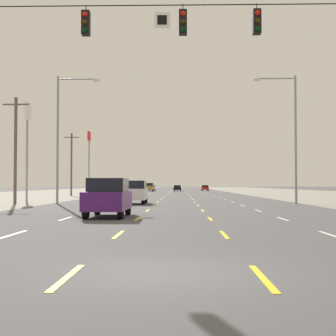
# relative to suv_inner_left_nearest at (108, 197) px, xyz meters

# --- Properties ---
(ground_plane) EXTENTS (572.00, 572.00, 0.00)m
(ground_plane) POSITION_rel_suv_inner_left_nearest_xyz_m (3.37, 50.12, -1.03)
(ground_plane) COLOR #4C4C4F
(lot_apron_left) EXTENTS (28.00, 440.00, 0.01)m
(lot_apron_left) POSITION_rel_suv_inner_left_nearest_xyz_m (-21.38, 50.12, -1.02)
(lot_apron_left) COLOR gray
(lot_apron_left) RESTS_ON ground
(lane_markings) EXTENTS (10.64, 227.60, 0.01)m
(lane_markings) POSITION_rel_suv_inner_left_nearest_xyz_m (3.37, 88.62, -1.02)
(lane_markings) COLOR white
(lane_markings) RESTS_ON ground
(signal_span_wire) EXTENTS (26.94, 0.53, 9.40)m
(signal_span_wire) POSITION_rel_suv_inner_left_nearest_xyz_m (3.03, -6.86, 4.73)
(signal_span_wire) COLOR brown
(signal_span_wire) RESTS_ON ground
(suv_inner_left_nearest) EXTENTS (1.98, 4.90, 1.98)m
(suv_inner_left_nearest) POSITION_rel_suv_inner_left_nearest_xyz_m (0.00, 0.00, 0.00)
(suv_inner_left_nearest) COLOR #4C196B
(suv_inner_left_nearest) RESTS_ON ground
(suv_inner_left_near) EXTENTS (1.98, 4.90, 1.98)m
(suv_inner_left_near) POSITION_rel_suv_inner_left_nearest_xyz_m (-0.16, 16.80, 0.00)
(suv_inner_left_near) COLOR white
(suv_inner_left_near) RESTS_ON ground
(hatchback_far_left_mid) EXTENTS (1.72, 3.90, 1.54)m
(hatchback_far_left_mid) POSITION_rel_suv_inner_left_nearest_xyz_m (-3.66, 50.53, -0.24)
(hatchback_far_left_mid) COLOR #235B2D
(hatchback_far_left_mid) RESTS_ON ground
(suv_far_left_midfar) EXTENTS (1.98, 4.90, 1.98)m
(suv_far_left_midfar) POSITION_rel_suv_inner_left_nearest_xyz_m (-3.44, 91.41, 0.00)
(suv_far_left_midfar) COLOR #B28C33
(suv_far_left_midfar) RESTS_ON ground
(sedan_center_turn_far) EXTENTS (1.80, 4.50, 1.46)m
(sedan_center_turn_far) POSITION_rel_suv_inner_left_nearest_xyz_m (3.19, 92.70, -0.27)
(sedan_center_turn_far) COLOR black
(sedan_center_turn_far) RESTS_ON ground
(sedan_far_right_farther) EXTENTS (1.80, 4.50, 1.46)m
(sedan_far_right_farther) POSITION_rel_suv_inner_left_nearest_xyz_m (10.25, 102.01, -0.27)
(sedan_far_right_farther) COLOR red
(sedan_far_right_farther) RESTS_ON ground
(sedan_far_left_farthest) EXTENTS (1.80, 4.50, 1.46)m
(sedan_far_left_farthest) POSITION_rel_suv_inner_left_nearest_xyz_m (-3.79, 109.58, -0.27)
(sedan_far_left_farthest) COLOR silver
(sedan_far_left_farthest) RESTS_ON ground
(pole_sign_left_row_1) EXTENTS (0.24, 1.85, 10.33)m
(pole_sign_left_row_1) POSITION_rel_suv_inner_left_nearest_xyz_m (-12.33, 26.08, 6.66)
(pole_sign_left_row_1) COLOR gray
(pole_sign_left_row_1) RESTS_ON ground
(pole_sign_left_row_2) EXTENTS (0.24, 1.78, 10.31)m
(pole_sign_left_row_2) POSITION_rel_suv_inner_left_nearest_xyz_m (-11.13, 55.11, 6.46)
(pole_sign_left_row_2) COLOR gray
(pole_sign_left_row_2) RESTS_ON ground
(streetlight_left_row_0) EXTENTS (3.66, 0.26, 10.96)m
(streetlight_left_row_0) POSITION_rel_suv_inner_left_nearest_xyz_m (-6.46, 16.68, 5.18)
(streetlight_left_row_0) COLOR gray
(streetlight_left_row_0) RESTS_ON ground
(streetlight_right_row_0) EXTENTS (3.67, 0.26, 10.93)m
(streetlight_right_row_0) POSITION_rel_suv_inner_left_nearest_xyz_m (13.21, 16.68, 5.17)
(streetlight_right_row_0) COLOR gray
(streetlight_right_row_0) RESTS_ON ground
(utility_pole_left_row_0) EXTENTS (2.20, 0.26, 9.05)m
(utility_pole_left_row_0) POSITION_rel_suv_inner_left_nearest_xyz_m (-10.23, 16.13, 3.69)
(utility_pole_left_row_0) COLOR brown
(utility_pole_left_row_0) RESTS_ON ground
(utility_pole_left_row_1) EXTENTS (2.20, 0.26, 9.06)m
(utility_pole_left_row_1) POSITION_rel_suv_inner_left_nearest_xyz_m (-11.91, 45.49, 3.70)
(utility_pole_left_row_1) COLOR brown
(utility_pole_left_row_1) RESTS_ON ground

